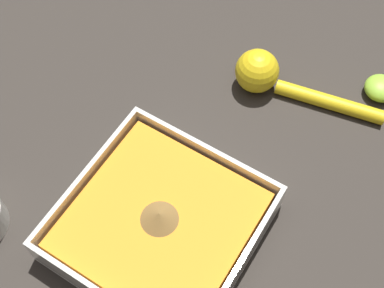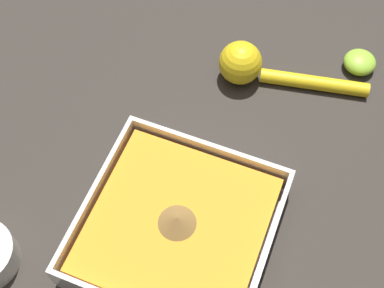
# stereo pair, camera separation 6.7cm
# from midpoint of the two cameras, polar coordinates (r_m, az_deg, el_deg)

# --- Properties ---
(ground_plane) EXTENTS (4.00, 4.00, 0.00)m
(ground_plane) POSITION_cam_midpoint_polar(r_m,az_deg,el_deg) (0.69, -6.72, -9.92)
(ground_plane) COLOR #332D28
(square_dish) EXTENTS (0.23, 0.23, 0.06)m
(square_dish) POSITION_cam_midpoint_polar(r_m,az_deg,el_deg) (0.67, -4.44, -9.29)
(square_dish) COLOR silver
(square_dish) RESTS_ON ground_plane
(lemon_squeezer) EXTENTS (0.08, 0.22, 0.06)m
(lemon_squeezer) POSITION_cam_midpoint_polar(r_m,az_deg,el_deg) (0.79, 4.45, 8.01)
(lemon_squeezer) COLOR yellow
(lemon_squeezer) RESTS_ON ground_plane
(lemon_half) EXTENTS (0.05, 0.05, 0.03)m
(lemon_half) POSITION_cam_midpoint_polar(r_m,az_deg,el_deg) (0.84, 15.30, 8.25)
(lemon_half) COLOR #93CC38
(lemon_half) RESTS_ON ground_plane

